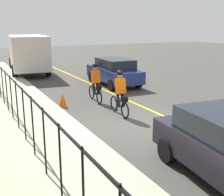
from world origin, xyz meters
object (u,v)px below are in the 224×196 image
patrol_sedan (114,71)px  cyclist_follow (120,93)px  box_truck_background (28,52)px  traffic_cone_near (63,100)px  cyclist_lead (96,83)px

patrol_sedan → cyclist_follow: bearing=156.5°
box_truck_background → traffic_cone_near: (-9.92, 0.63, -1.24)m
cyclist_follow → box_truck_background: (12.17, 1.01, 0.64)m
cyclist_lead → box_truck_background: (9.84, 1.01, 0.64)m
box_truck_background → cyclist_lead: bearing=-167.9°
cyclist_lead → traffic_cone_near: cyclist_lead is taller
traffic_cone_near → box_truck_background: bearing=-3.6°
cyclist_follow → box_truck_background: box_truck_background is taller
patrol_sedan → box_truck_background: bearing=30.7°
patrol_sedan → box_truck_background: (6.69, 3.65, 0.73)m
cyclist_follow → patrol_sedan: bearing=-21.5°
cyclist_lead → box_truck_background: box_truck_background is taller
cyclist_follow → patrol_sedan: (5.49, -2.63, -0.09)m
cyclist_lead → traffic_cone_near: size_ratio=2.93×
cyclist_lead → traffic_cone_near: 1.75m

